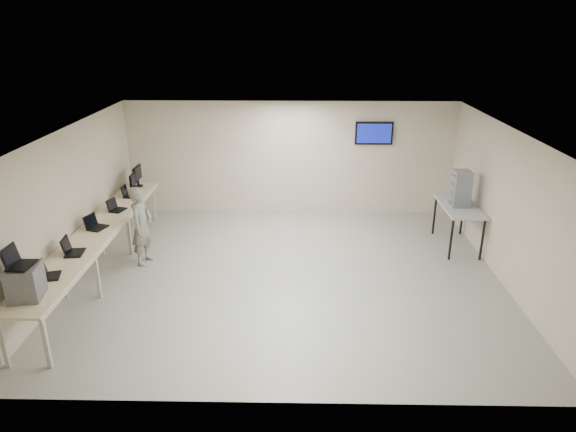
{
  "coord_description": "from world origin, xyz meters",
  "views": [
    {
      "loc": [
        0.18,
        -8.78,
        4.61
      ],
      "look_at": [
        0.0,
        0.2,
        1.15
      ],
      "focal_mm": 32.0,
      "sensor_mm": 36.0,
      "label": 1
    }
  ],
  "objects_px": {
    "equipment_box": "(25,282)",
    "soldier": "(142,226)",
    "side_table": "(459,209)",
    "workbench": "(97,235)"
  },
  "relations": [
    {
      "from": "side_table",
      "to": "soldier",
      "type": "bearing_deg",
      "value": -171.75
    },
    {
      "from": "equipment_box",
      "to": "soldier",
      "type": "xyz_separation_m",
      "value": [
        0.76,
        2.97,
        -0.35
      ]
    },
    {
      "from": "equipment_box",
      "to": "soldier",
      "type": "height_order",
      "value": "soldier"
    },
    {
      "from": "workbench",
      "to": "equipment_box",
      "type": "relative_size",
      "value": 12.16
    },
    {
      "from": "equipment_box",
      "to": "side_table",
      "type": "xyz_separation_m",
      "value": [
        7.25,
        3.91,
        -0.28
      ]
    },
    {
      "from": "soldier",
      "to": "workbench",
      "type": "bearing_deg",
      "value": 135.92
    },
    {
      "from": "workbench",
      "to": "soldier",
      "type": "height_order",
      "value": "soldier"
    },
    {
      "from": "equipment_box",
      "to": "soldier",
      "type": "relative_size",
      "value": 0.31
    },
    {
      "from": "workbench",
      "to": "equipment_box",
      "type": "bearing_deg",
      "value": -91.46
    },
    {
      "from": "equipment_box",
      "to": "side_table",
      "type": "distance_m",
      "value": 8.24
    }
  ]
}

